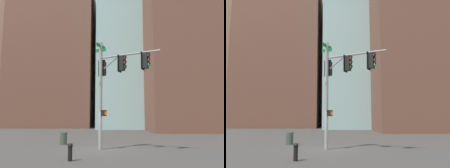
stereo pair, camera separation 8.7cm
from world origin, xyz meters
The scene contains 6 objects.
ground_plane centered at (0.00, 0.00, 0.00)m, with size 200.00×200.00×0.00m, color #423F3D.
signal_pole_assembly centered at (-0.35, -0.77, 4.82)m, with size 2.70×4.19×7.43m.
fire_hydrant centered at (-4.13, 1.40, 0.47)m, with size 0.34×0.26×0.87m.
litter_bin centered at (2.97, 3.11, 0.47)m, with size 0.56×0.56×0.95m, color #384738.
building_brick_midblock centered at (40.55, 12.08, 16.56)m, with size 22.82×17.60×33.12m, color brown.
building_brick_farside centered at (54.27, 21.87, 24.40)m, with size 16.55×19.21×48.80m, color #845B47.
Camera 2 is at (-16.22, -0.66, 2.16)m, focal length 37.78 mm.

